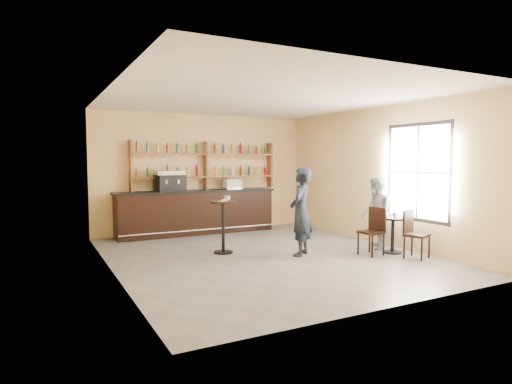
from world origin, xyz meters
name	(u,v)px	position (x,y,z in m)	size (l,w,h in m)	color
floor	(265,255)	(0.00, 0.00, 0.00)	(7.00, 7.00, 0.00)	slate
ceiling	(266,98)	(0.00, 0.00, 3.20)	(7.00, 7.00, 0.00)	white
wall_back	(204,173)	(0.00, 3.50, 1.60)	(7.00, 7.00, 0.00)	#ECC686
wall_front	(395,187)	(0.00, -3.50, 1.60)	(7.00, 7.00, 0.00)	#ECC686
wall_left	(111,181)	(-3.00, 0.00, 1.60)	(7.00, 7.00, 0.00)	#ECC686
wall_right	(377,175)	(3.00, 0.00, 1.60)	(7.00, 7.00, 0.00)	#ECC686
window_pane	(418,172)	(2.99, -1.20, 1.70)	(2.00, 2.00, 0.00)	white
window_frame	(418,172)	(2.99, -1.20, 1.70)	(0.04, 1.70, 2.10)	black
shelf_unit	(206,166)	(0.00, 3.37, 1.81)	(4.00, 0.26, 1.40)	brown
liquor_bottles	(206,159)	(0.00, 3.37, 1.98)	(3.68, 0.10, 1.00)	#8C5919
bar_counter	(197,212)	(-0.35, 3.15, 0.58)	(4.29, 0.84, 1.16)	black
espresso_machine	(170,181)	(-1.07, 3.15, 1.42)	(0.73, 0.47, 0.52)	black
pastry_case	(232,184)	(0.69, 3.15, 1.30)	(0.46, 0.37, 0.27)	silver
pedestal_table	(223,227)	(-0.67, 0.63, 0.55)	(0.53, 0.53, 1.10)	black
napkin	(223,201)	(-0.67, 0.63, 1.10)	(0.15, 0.15, 0.00)	white
donut	(224,200)	(-0.66, 0.62, 1.12)	(0.11, 0.11, 0.04)	#DC8C50
cup_pedestal	(227,198)	(-0.53, 0.73, 1.15)	(0.13, 0.13, 0.10)	white
man_main	(301,212)	(0.65, -0.32, 0.90)	(0.66, 0.43, 1.81)	black
cafe_table	(393,235)	(2.50, -1.02, 0.38)	(0.60, 0.60, 0.76)	black
cup_cafe	(395,215)	(2.55, -1.02, 0.81)	(0.10, 0.10, 0.09)	white
chair_west	(371,231)	(1.95, -0.97, 0.49)	(0.42, 0.42, 0.98)	black
chair_south	(417,234)	(2.55, -1.62, 0.48)	(0.42, 0.42, 0.96)	black
patron_second	(376,213)	(2.50, -0.52, 0.80)	(0.78, 0.60, 1.60)	#9D9DA2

